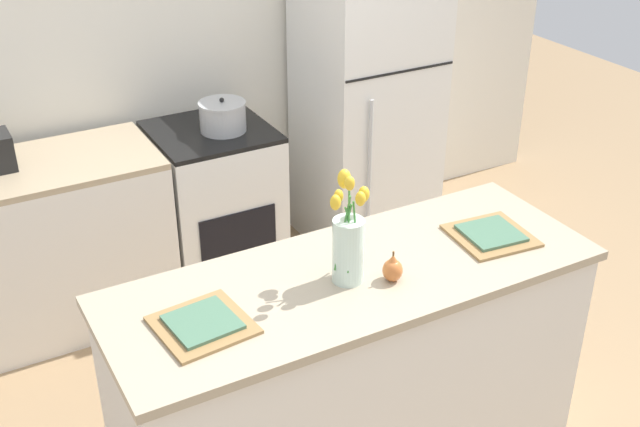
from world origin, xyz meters
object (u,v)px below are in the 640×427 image
Objects in this scene: pear_figurine at (393,269)px; cooking_pot at (223,116)px; refrigerator at (367,93)px; stove_range at (216,205)px; flower_vase at (348,242)px; plate_setting_right at (491,235)px; plate_setting_left at (203,324)px.

cooking_pot is at bearing 87.83° from pear_figurine.
cooking_pot is at bearing -176.96° from refrigerator.
flower_vase reaches higher than stove_range.
cooking_pot reaches higher than plate_setting_right.
stove_range is 7.61× the size of pear_figurine.
flower_vase reaches higher than plate_setting_right.
cooking_pot is (0.06, 1.66, -0.02)m from pear_figurine.
plate_setting_left is (-0.54, -0.01, -0.14)m from flower_vase.
plate_setting_right is (0.49, -1.64, 0.51)m from stove_range.
stove_range is at bearing 89.71° from pear_figurine.
stove_range is 2.86× the size of plate_setting_right.
cooking_pot is at bearing 65.03° from plate_setting_left.
pear_figurine is 0.68m from plate_setting_left.
cooking_pot is (-0.90, -0.05, 0.05)m from refrigerator.
plate_setting_left is 1.28× the size of cooking_pot.
plate_setting_right is at bearing -73.46° from stove_range.
plate_setting_left is at bearing -114.97° from cooking_pot.
cooking_pot is at bearing 82.90° from flower_vase.
stove_range is 1.06m from refrigerator.
refrigerator reaches higher than pear_figurine.
cooking_pot reaches higher than pear_figurine.
stove_range is at bearing 139.03° from cooking_pot.
refrigerator is at bearing 0.04° from stove_range.
cooking_pot is at bearing -40.97° from stove_range.
flower_vase is 1.76× the size of cooking_pot.
pear_figurine reaches higher than stove_range.
flower_vase is 0.64m from plate_setting_right.
pear_figurine is 0.38× the size of plate_setting_left.
plate_setting_left reaches higher than stove_range.
plate_setting_left is at bearing -178.75° from flower_vase.
stove_range is 2.08× the size of flower_vase.
flower_vase is (-0.14, -1.62, 0.65)m from stove_range.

